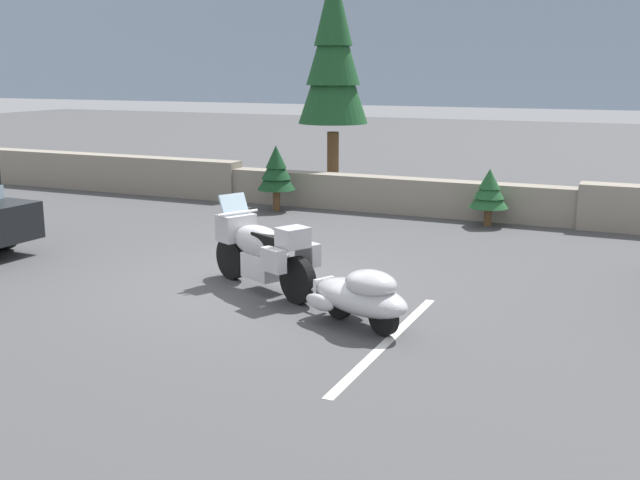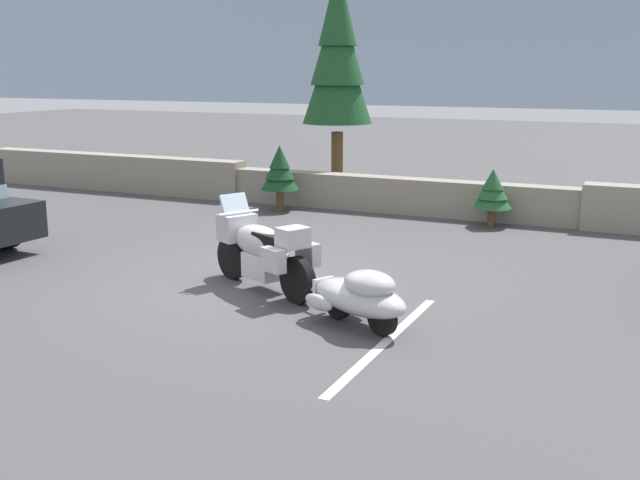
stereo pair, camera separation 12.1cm
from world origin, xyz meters
TOP-DOWN VIEW (x-y plane):
  - ground_plane at (0.00, 0.00)m, footprint 80.00×80.00m
  - stone_guard_wall at (-0.06, 6.45)m, footprint 24.00×0.60m
  - distant_ridgeline at (0.00, 96.46)m, footprint 240.00×80.00m
  - touring_motorcycle at (0.29, -0.20)m, footprint 2.13×1.34m
  - car_shaped_trailer at (2.19, -1.14)m, footprint 2.14×1.30m
  - pine_tree_tall at (-2.11, 7.99)m, footprint 1.73×1.73m
  - pine_sapling_near at (-2.49, 5.62)m, footprint 0.87×0.87m
  - pine_sapling_farther at (2.30, 5.83)m, footprint 0.80×0.80m
  - parking_stripe_marker at (2.68, -1.50)m, footprint 0.12×3.60m

SIDE VIEW (x-z plane):
  - ground_plane at x=0.00m, z-range 0.00..0.00m
  - parking_stripe_marker at x=2.68m, z-range 0.00..0.01m
  - car_shaped_trailer at x=2.19m, z-range 0.03..0.79m
  - stone_guard_wall at x=-0.06m, z-range -0.03..0.93m
  - touring_motorcycle at x=0.29m, z-range -0.04..1.29m
  - pine_sapling_farther at x=2.30m, z-range 0.15..1.33m
  - pine_sapling_near at x=-2.49m, z-range 0.19..1.68m
  - pine_tree_tall at x=-2.11m, z-range 0.71..6.37m
  - distant_ridgeline at x=0.00m, z-range 0.00..16.00m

